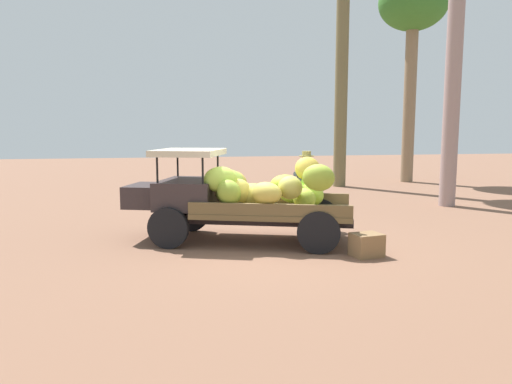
{
  "coord_description": "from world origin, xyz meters",
  "views": [
    {
      "loc": [
        2.15,
        9.05,
        2.23
      ],
      "look_at": [
        0.27,
        -0.29,
        1.0
      ],
      "focal_mm": 34.15,
      "sensor_mm": 36.0,
      "label": 1
    }
  ],
  "objects": [
    {
      "name": "farmer",
      "position": [
        -1.11,
        -1.42,
        0.99
      ],
      "size": [
        0.56,
        0.53,
        1.74
      ],
      "rotation": [
        0.0,
        0.0,
        1.15
      ],
      "color": "#334344",
      "rests_on": "ground"
    },
    {
      "name": "wooden_crate",
      "position": [
        -1.42,
        1.22,
        0.2
      ],
      "size": [
        0.58,
        0.5,
        0.41
      ],
      "primitive_type": "cube",
      "rotation": [
        0.0,
        0.0,
        0.18
      ],
      "color": "olive",
      "rests_on": "ground"
    },
    {
      "name": "forest_tree_0",
      "position": [
        -8.21,
        -9.9,
        7.0
      ],
      "size": [
        2.81,
        2.81,
        8.47
      ],
      "color": "#887155",
      "rests_on": "ground"
    },
    {
      "name": "ground_plane",
      "position": [
        0.0,
        0.0,
        0.0
      ],
      "size": [
        60.0,
        60.0,
        0.0
      ],
      "primitive_type": "plane",
      "color": "brown"
    },
    {
      "name": "truck",
      "position": [
        0.63,
        -0.41,
        0.93
      ],
      "size": [
        4.66,
        2.89,
        1.83
      ],
      "rotation": [
        0.0,
        0.0,
        -0.34
      ],
      "color": "#34292A",
      "rests_on": "ground"
    }
  ]
}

